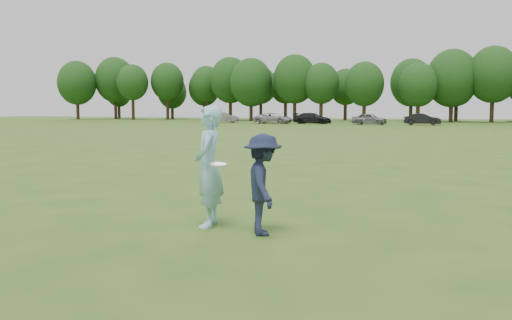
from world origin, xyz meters
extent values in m
plane|color=#315317|center=(0.00, 0.00, 0.00)|extent=(200.00, 200.00, 0.00)
imported|color=#95CFE6|center=(0.15, 0.10, 1.05)|extent=(0.70, 0.88, 2.09)
imported|color=#1B223D|center=(1.24, -0.15, 0.82)|extent=(1.03, 1.23, 1.65)
imported|color=slate|center=(-27.07, 61.34, 0.72)|extent=(4.37, 1.53, 1.44)
imported|color=#98999D|center=(-18.83, 59.11, 0.70)|extent=(5.17, 2.63, 1.40)
imported|color=black|center=(-13.83, 60.16, 0.72)|extent=(5.06, 2.33, 1.43)
imported|color=slate|center=(-6.28, 58.90, 0.72)|extent=(4.31, 1.90, 1.44)
imported|color=black|center=(-0.09, 59.50, 0.71)|extent=(4.35, 1.68, 1.42)
cylinder|color=white|center=(0.45, -0.16, 1.12)|extent=(0.31, 0.31, 0.07)
cube|color=#333333|center=(9.67, 60.19, 0.55)|extent=(1.20, 0.15, 0.12)
cylinder|color=#332114|center=(-60.68, 72.20, 1.81)|extent=(0.56, 0.56, 3.63)
ellipsoid|color=#183712|center=(-60.68, 72.20, 6.55)|extent=(6.88, 6.88, 7.91)
cylinder|color=#332114|center=(-55.50, 76.37, 2.06)|extent=(0.56, 0.56, 4.13)
ellipsoid|color=#183712|center=(-55.50, 76.37, 7.21)|extent=(7.25, 7.25, 8.34)
cylinder|color=#332114|center=(-49.35, 72.76, 2.09)|extent=(0.56, 0.56, 4.18)
ellipsoid|color=#183712|center=(-49.35, 72.76, 6.48)|extent=(5.42, 5.42, 6.23)
cylinder|color=#332114|center=(-44.47, 76.22, 2.13)|extent=(0.56, 0.56, 4.26)
ellipsoid|color=#183712|center=(-44.47, 76.22, 6.72)|extent=(5.79, 5.79, 6.66)
cylinder|color=#332114|center=(-37.59, 77.79, 1.96)|extent=(0.56, 0.56, 3.91)
ellipsoid|color=#183712|center=(-37.59, 77.79, 6.24)|extent=(5.47, 5.47, 6.29)
cylinder|color=#332114|center=(-32.29, 76.03, 1.92)|extent=(0.56, 0.56, 3.83)
ellipsoid|color=#183712|center=(-32.29, 76.03, 6.70)|extent=(6.75, 6.75, 7.76)
cylinder|color=#332114|center=(-27.39, 73.06, 1.63)|extent=(0.56, 0.56, 3.25)
ellipsoid|color=#183712|center=(-27.39, 73.06, 6.13)|extent=(6.76, 6.76, 7.78)
cylinder|color=#332114|center=(-20.22, 73.48, 1.86)|extent=(0.56, 0.56, 3.71)
ellipsoid|color=#183712|center=(-20.22, 73.48, 6.55)|extent=(6.68, 6.68, 7.68)
cylinder|color=#332114|center=(-15.90, 73.09, 1.73)|extent=(0.56, 0.56, 3.46)
ellipsoid|color=#183712|center=(-15.90, 73.09, 5.79)|extent=(5.49, 5.49, 6.31)
cylinder|color=#332114|center=(-9.32, 72.95, 1.57)|extent=(0.56, 0.56, 3.14)
ellipsoid|color=#183712|center=(-9.32, 72.95, 5.60)|extent=(5.78, 5.78, 6.64)
cylinder|color=#332114|center=(-1.61, 72.69, 1.51)|extent=(0.56, 0.56, 3.01)
ellipsoid|color=#183712|center=(-1.61, 72.69, 5.34)|extent=(5.46, 5.46, 6.28)
cylinder|color=#332114|center=(2.83, 75.07, 1.61)|extent=(0.56, 0.56, 3.23)
ellipsoid|color=#183712|center=(2.83, 75.07, 6.32)|extent=(7.29, 7.29, 8.38)
cylinder|color=#332114|center=(8.24, 74.97, 1.88)|extent=(0.56, 0.56, 3.77)
ellipsoid|color=#183712|center=(8.24, 74.97, 6.72)|extent=(6.95, 6.95, 8.00)
cylinder|color=#332114|center=(-58.26, 81.41, 1.49)|extent=(0.56, 0.56, 2.97)
ellipsoid|color=#183712|center=(-58.26, 81.41, 5.03)|extent=(4.85, 4.85, 5.58)
cylinder|color=#332114|center=(-47.10, 82.53, 1.36)|extent=(0.56, 0.56, 2.73)
ellipsoid|color=#183712|center=(-47.10, 82.53, 5.05)|extent=(5.45, 5.45, 6.27)
cylinder|color=#332114|center=(-39.55, 80.93, 1.63)|extent=(0.56, 0.56, 3.25)
ellipsoid|color=#183712|center=(-39.55, 80.93, 5.67)|extent=(5.68, 5.68, 6.53)
cylinder|color=#332114|center=(-29.72, 83.93, 1.81)|extent=(0.56, 0.56, 3.62)
ellipsoid|color=#183712|center=(-29.72, 83.93, 6.09)|extent=(5.80, 5.80, 6.67)
cylinder|color=#332114|center=(-24.24, 81.39, 1.80)|extent=(0.56, 0.56, 3.61)
ellipsoid|color=#183712|center=(-24.24, 81.39, 5.98)|extent=(5.58, 5.58, 6.42)
cylinder|color=#332114|center=(-13.94, 81.92, 1.65)|extent=(0.56, 0.56, 3.29)
ellipsoid|color=#183712|center=(-13.94, 81.92, 5.55)|extent=(5.30, 5.30, 6.09)
cylinder|color=#332114|center=(-3.49, 83.39, 1.64)|extent=(0.56, 0.56, 3.28)
ellipsoid|color=#183712|center=(-3.49, 83.39, 6.16)|extent=(6.78, 6.78, 7.79)
cylinder|color=#332114|center=(3.45, 81.85, 1.56)|extent=(0.56, 0.56, 3.11)
ellipsoid|color=#183712|center=(3.45, 81.85, 5.38)|extent=(5.34, 5.34, 6.14)
camera|label=1|loc=(4.19, -8.28, 2.05)|focal=38.00mm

